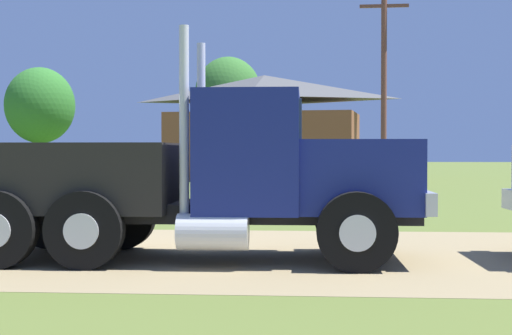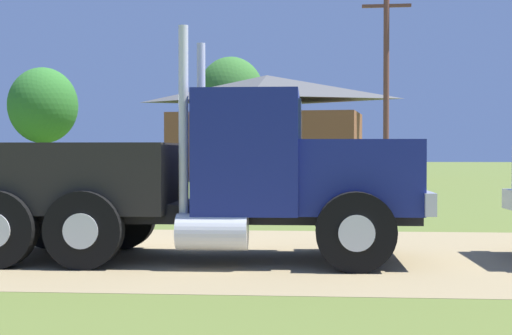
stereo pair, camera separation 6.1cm
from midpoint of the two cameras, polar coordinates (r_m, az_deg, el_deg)
The scene contains 7 objects.
ground_plane at distance 12.31m, azimuth -6.94°, elevation -6.52°, with size 200.00×200.00×0.00m, color #57672B.
dirt_track at distance 12.31m, azimuth -6.94°, elevation -6.50°, with size 120.00×6.95×0.01m, color #907D57.
truck_foreground_white at distance 11.47m, azimuth -4.93°, elevation -0.92°, with size 7.18×2.61×3.45m.
shed_building at distance 42.78m, azimuth 0.59°, elevation 2.95°, with size 11.72×7.36×6.01m.
utility_pole_far at distance 34.29m, azimuth 9.73°, elevation 6.28°, with size 2.20×0.26×8.82m.
tree_mid at distance 54.03m, azimuth -16.27°, elevation 4.58°, with size 4.81×4.81×7.48m.
tree_right at distance 48.48m, azimuth -2.18°, elevation 5.68°, with size 4.30×4.30×7.77m.
Camera 1 is at (2.33, -11.96, 1.67)m, focal length 52.14 mm.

